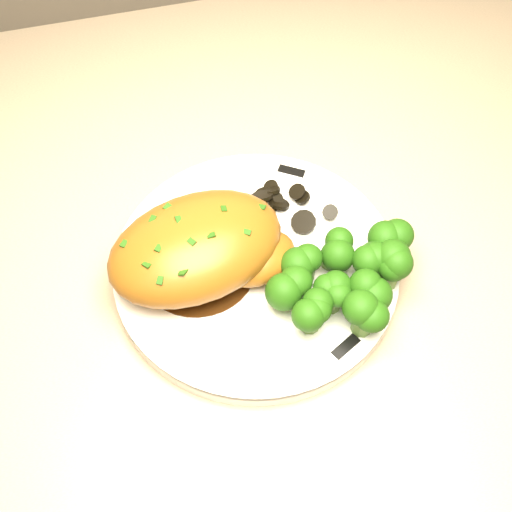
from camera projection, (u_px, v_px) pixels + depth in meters
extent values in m
cube|color=brown|center=(128.00, 419.00, 1.01)|extent=(2.19, 0.71, 0.94)
cube|color=tan|center=(41.00, 248.00, 0.60)|extent=(2.25, 0.74, 0.03)
cylinder|color=white|center=(256.00, 267.00, 0.56)|extent=(0.26, 0.26, 0.02)
cube|color=black|center=(291.00, 171.00, 0.61)|extent=(0.03, 0.02, 0.00)
cube|color=black|center=(132.00, 284.00, 0.54)|extent=(0.01, 0.03, 0.00)
cube|color=black|center=(346.00, 347.00, 0.51)|extent=(0.03, 0.02, 0.00)
cylinder|color=#371D0A|center=(198.00, 266.00, 0.55)|extent=(0.10, 0.10, 0.00)
ellipsoid|color=#955919|center=(196.00, 247.00, 0.53)|extent=(0.17, 0.13, 0.06)
ellipsoid|color=#955919|center=(256.00, 258.00, 0.54)|extent=(0.08, 0.07, 0.03)
cube|color=#1E450E|center=(138.00, 247.00, 0.50)|extent=(0.01, 0.00, 0.00)
cube|color=#1E450E|center=(159.00, 236.00, 0.50)|extent=(0.01, 0.00, 0.00)
cube|color=#1E450E|center=(180.00, 226.00, 0.50)|extent=(0.01, 0.00, 0.00)
cube|color=#1E450E|center=(201.00, 218.00, 0.51)|extent=(0.01, 0.00, 0.00)
cube|color=#1E450E|center=(221.00, 212.00, 0.52)|extent=(0.01, 0.00, 0.00)
cube|color=#1E450E|center=(242.00, 207.00, 0.52)|extent=(0.01, 0.00, 0.00)
cylinder|color=black|center=(316.00, 205.00, 0.59)|extent=(0.02, 0.01, 0.01)
cylinder|color=black|center=(312.00, 198.00, 0.59)|extent=(0.02, 0.02, 0.01)
cylinder|color=black|center=(305.00, 192.00, 0.59)|extent=(0.02, 0.02, 0.01)
cylinder|color=black|center=(295.00, 194.00, 0.60)|extent=(0.02, 0.02, 0.01)
cylinder|color=black|center=(284.00, 192.00, 0.59)|extent=(0.02, 0.02, 0.01)
cylinder|color=black|center=(273.00, 192.00, 0.59)|extent=(0.02, 0.02, 0.01)
cylinder|color=black|center=(264.00, 200.00, 0.59)|extent=(0.02, 0.02, 0.01)
cylinder|color=black|center=(256.00, 204.00, 0.59)|extent=(0.02, 0.02, 0.00)
cylinder|color=black|center=(253.00, 208.00, 0.58)|extent=(0.02, 0.02, 0.01)
cylinder|color=black|center=(253.00, 218.00, 0.58)|extent=(0.02, 0.02, 0.02)
cylinder|color=black|center=(256.00, 222.00, 0.57)|extent=(0.02, 0.02, 0.01)
cylinder|color=black|center=(264.00, 224.00, 0.57)|extent=(0.03, 0.03, 0.01)
cylinder|color=black|center=(274.00, 230.00, 0.57)|extent=(0.03, 0.03, 0.01)
cylinder|color=black|center=(285.00, 228.00, 0.57)|extent=(0.02, 0.02, 0.01)
cylinder|color=black|center=(296.00, 224.00, 0.57)|extent=(0.02, 0.02, 0.02)
cylinder|color=black|center=(306.00, 223.00, 0.58)|extent=(0.03, 0.03, 0.02)
cylinder|color=black|center=(313.00, 215.00, 0.58)|extent=(0.03, 0.03, 0.01)
cylinder|color=black|center=(317.00, 207.00, 0.58)|extent=(0.03, 0.03, 0.01)
cylinder|color=#557833|center=(305.00, 272.00, 0.54)|extent=(0.02, 0.02, 0.02)
sphere|color=#113608|center=(306.00, 262.00, 0.52)|extent=(0.03, 0.03, 0.03)
cylinder|color=#557833|center=(331.00, 256.00, 0.55)|extent=(0.02, 0.02, 0.02)
sphere|color=#113608|center=(333.00, 246.00, 0.53)|extent=(0.03, 0.03, 0.03)
cylinder|color=#557833|center=(366.00, 263.00, 0.54)|extent=(0.02, 0.02, 0.02)
sphere|color=#113608|center=(369.00, 253.00, 0.53)|extent=(0.03, 0.03, 0.03)
cylinder|color=#557833|center=(331.00, 299.00, 0.52)|extent=(0.02, 0.02, 0.02)
sphere|color=#113608|center=(333.00, 290.00, 0.51)|extent=(0.03, 0.03, 0.03)
cylinder|color=#557833|center=(369.00, 296.00, 0.53)|extent=(0.02, 0.02, 0.02)
sphere|color=#113608|center=(372.00, 286.00, 0.51)|extent=(0.03, 0.03, 0.03)
cylinder|color=#557833|center=(388.00, 276.00, 0.54)|extent=(0.02, 0.02, 0.02)
sphere|color=#113608|center=(391.00, 267.00, 0.52)|extent=(0.03, 0.03, 0.03)
cylinder|color=#557833|center=(310.00, 319.00, 0.51)|extent=(0.02, 0.02, 0.02)
sphere|color=#113608|center=(312.00, 310.00, 0.50)|extent=(0.03, 0.03, 0.03)
cylinder|color=#557833|center=(363.00, 322.00, 0.51)|extent=(0.02, 0.02, 0.02)
sphere|color=#113608|center=(365.00, 313.00, 0.50)|extent=(0.03, 0.03, 0.03)
cylinder|color=#557833|center=(291.00, 294.00, 0.53)|extent=(0.02, 0.02, 0.02)
sphere|color=#113608|center=(291.00, 284.00, 0.51)|extent=(0.03, 0.03, 0.03)
cylinder|color=#557833|center=(389.00, 253.00, 0.55)|extent=(0.02, 0.02, 0.02)
sphere|color=#113608|center=(392.00, 243.00, 0.53)|extent=(0.03, 0.03, 0.03)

